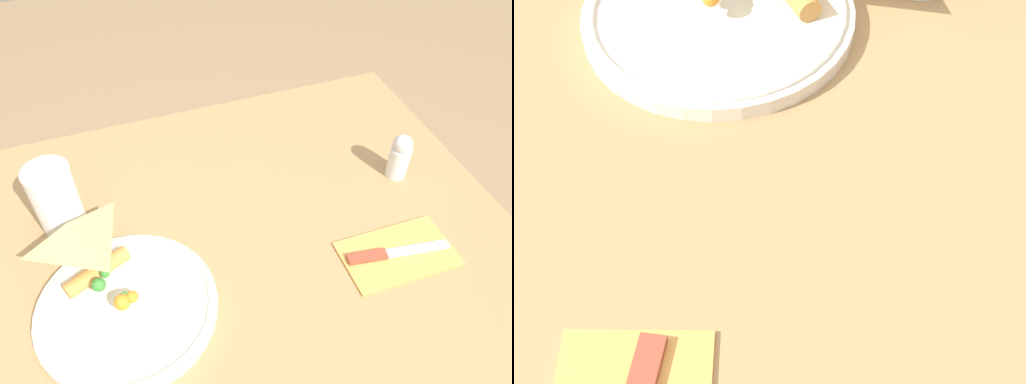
# 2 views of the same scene
# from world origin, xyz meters

# --- Properties ---
(dining_table) EXTENTS (1.19, 0.87, 0.78)m
(dining_table) POSITION_xyz_m (0.00, 0.00, 0.67)
(dining_table) COLOR #A87F51
(dining_table) RESTS_ON ground_plane
(plate_pizza) EXTENTS (0.27, 0.27, 0.06)m
(plate_pizza) POSITION_xyz_m (-0.08, -0.02, 0.79)
(plate_pizza) COLOR silver
(plate_pizza) RESTS_ON dining_table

